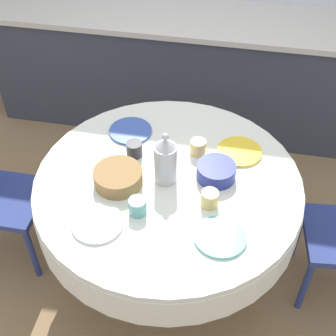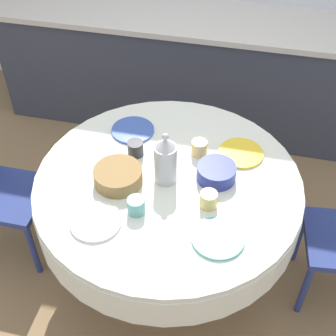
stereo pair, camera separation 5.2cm
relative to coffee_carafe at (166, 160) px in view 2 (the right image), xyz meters
The scene contains 14 objects.
ground_plane 0.90m from the coffee_carafe, 17.68° to the right, with size 12.00×12.00×0.00m, color #8E704C.
kitchen_counter 1.58m from the coffee_carafe, 89.55° to the left, with size 3.24×0.64×0.89m.
dining_table 0.25m from the coffee_carafe, 17.68° to the right, with size 1.33×1.33×0.77m.
plate_near_left 0.43m from the coffee_carafe, 125.46° to the right, with size 0.23×0.23×0.01m, color white.
cup_near_left 0.26m from the coffee_carafe, 109.50° to the right, with size 0.08×0.08×0.08m, color #5BA39E.
plate_near_right 0.45m from the coffee_carafe, 45.62° to the right, with size 0.23×0.23×0.01m, color #60BCB7.
cup_near_right 0.28m from the coffee_carafe, 28.64° to the right, with size 0.08×0.08×0.08m, color #DBB766.
plate_far_left 0.43m from the coffee_carafe, 129.06° to the left, with size 0.23×0.23×0.01m, color #3856AD.
cup_far_left 0.25m from the coffee_carafe, 143.74° to the left, with size 0.08×0.08×0.08m, color #28282D.
plate_far_right 0.45m from the coffee_carafe, 37.87° to the left, with size 0.23×0.23×0.01m, color yellow.
cup_far_right 0.27m from the coffee_carafe, 60.08° to the left, with size 0.08×0.08×0.08m, color #DBB766.
coffee_carafe is the anchor object (origin of this frame).
bread_basket 0.25m from the coffee_carafe, 162.10° to the right, with size 0.23×0.23×0.08m, color olive.
fruit_bowl 0.26m from the coffee_carafe, 13.97° to the left, with size 0.19×0.19×0.08m, color navy.
Camera 2 is at (0.36, -1.57, 2.39)m, focal length 50.00 mm.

